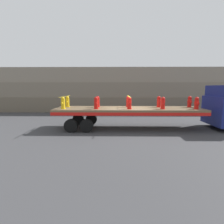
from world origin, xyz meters
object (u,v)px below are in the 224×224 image
fire_hydrant_red_near_2 (129,103)px  fire_hydrant_red_far_3 (159,102)px  fire_hydrant_red_near_3 (163,103)px  fire_hydrant_red_far_4 (190,102)px  flatbed_trailer (119,112)px  fire_hydrant_red_far_1 (98,102)px  fire_hydrant_yellow_far_0 (67,102)px  fire_hydrant_red_near_1 (96,103)px  fire_hydrant_yellow_near_0 (63,103)px  fire_hydrant_red_near_4 (197,103)px  fire_hydrant_red_far_2 (128,102)px

fire_hydrant_red_near_2 → fire_hydrant_red_far_3: (2.12, 1.06, 0.00)m
fire_hydrant_red_near_3 → fire_hydrant_red_far_4: bearing=26.5°
fire_hydrant_red_near_2 → flatbed_trailer: bearing=139.1°
fire_hydrant_red_far_1 → fire_hydrant_yellow_far_0: bearing=180.0°
fire_hydrant_red_near_1 → fire_hydrant_yellow_far_0: bearing=153.5°
fire_hydrant_red_far_1 → fire_hydrant_red_near_2: 2.37m
fire_hydrant_red_far_1 → fire_hydrant_yellow_near_0: bearing=-153.5°
fire_hydrant_yellow_near_0 → fire_hydrant_red_near_1: 2.12m
fire_hydrant_yellow_near_0 → fire_hydrant_red_near_2: size_ratio=1.00×
fire_hydrant_red_far_1 → fire_hydrant_red_far_3: bearing=0.0°
fire_hydrant_yellow_near_0 → fire_hydrant_red_near_2: bearing=0.0°
fire_hydrant_red_near_3 → fire_hydrant_red_far_3: 1.06m
fire_hydrant_red_near_1 → fire_hydrant_red_far_1: same height
fire_hydrant_red_near_1 → fire_hydrant_red_far_4: bearing=9.4°
fire_hydrant_yellow_far_0 → fire_hydrant_red_far_3: same height
fire_hydrant_red_far_3 → fire_hydrant_red_near_4: (2.12, -1.06, 0.00)m
flatbed_trailer → fire_hydrant_red_near_2: size_ratio=12.58×
fire_hydrant_yellow_near_0 → fire_hydrant_red_far_3: size_ratio=1.00×
fire_hydrant_red_far_1 → fire_hydrant_red_near_3: same height
fire_hydrant_red_far_3 → fire_hydrant_red_far_2: bearing=180.0°
flatbed_trailer → fire_hydrant_red_near_2: fire_hydrant_red_near_2 is taller
fire_hydrant_red_far_2 → fire_hydrant_yellow_far_0: bearing=180.0°
fire_hydrant_yellow_near_0 → fire_hydrant_red_far_2: same height
fire_hydrant_yellow_near_0 → fire_hydrant_red_far_4: 8.56m
flatbed_trailer → fire_hydrant_red_far_2: size_ratio=12.58×
fire_hydrant_red_far_1 → fire_hydrant_red_far_2: (2.12, 0.00, 0.00)m
fire_hydrant_red_near_1 → fire_hydrant_red_far_2: 2.37m
fire_hydrant_red_near_2 → fire_hydrant_red_near_4: bearing=0.0°
fire_hydrant_red_near_1 → fire_hydrant_red_near_4: (6.37, 0.00, 0.00)m
fire_hydrant_yellow_far_0 → fire_hydrant_red_far_2: 4.25m
fire_hydrant_red_far_3 → fire_hydrant_yellow_far_0: bearing=180.0°
fire_hydrant_red_far_2 → fire_hydrant_red_near_3: size_ratio=1.00×
fire_hydrant_red_near_4 → fire_hydrant_yellow_near_0: bearing=180.0°
fire_hydrant_yellow_near_0 → fire_hydrant_red_near_4: size_ratio=1.00×
fire_hydrant_red_near_3 → fire_hydrant_red_far_4: (2.12, 1.06, 0.00)m
fire_hydrant_yellow_far_0 → fire_hydrant_red_far_4: size_ratio=1.00×
fire_hydrant_yellow_far_0 → fire_hydrant_red_near_4: 8.56m
fire_hydrant_red_near_2 → fire_hydrant_yellow_near_0: bearing=180.0°
fire_hydrant_yellow_near_0 → fire_hydrant_red_near_4: 8.50m
fire_hydrant_red_far_1 → fire_hydrant_red_near_3: 4.38m
fire_hydrant_red_near_2 → fire_hydrant_red_near_3: 2.12m
fire_hydrant_yellow_far_0 → fire_hydrant_red_far_1: bearing=0.0°
fire_hydrant_red_far_2 → fire_hydrant_red_far_4: (4.25, 0.00, 0.00)m
fire_hydrant_yellow_near_0 → fire_hydrant_red_far_2: (4.25, 1.06, 0.00)m
fire_hydrant_yellow_near_0 → fire_hydrant_yellow_far_0: bearing=90.0°
fire_hydrant_red_far_3 → fire_hydrant_red_near_4: bearing=-26.5°
fire_hydrant_yellow_near_0 → fire_hydrant_red_far_1: 2.37m
fire_hydrant_red_near_4 → fire_hydrant_red_far_3: bearing=153.5°
fire_hydrant_red_near_4 → flatbed_trailer: bearing=173.8°
fire_hydrant_yellow_near_0 → fire_hydrant_red_near_2: (4.25, 0.00, 0.00)m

